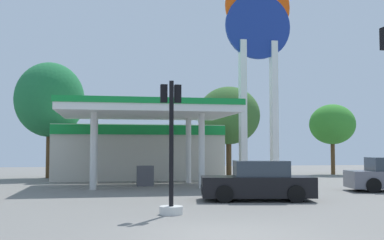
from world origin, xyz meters
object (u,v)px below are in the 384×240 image
(station_pole_sign, at_px, (258,47))
(tree_2, at_px, (229,116))
(car_1, at_px, (258,182))
(tree_3, at_px, (332,124))
(traffic_signal_0, at_px, (171,163))
(tree_1, at_px, (50,100))

(station_pole_sign, distance_m, tree_2, 7.42)
(station_pole_sign, height_order, tree_2, station_pole_sign)
(station_pole_sign, distance_m, car_1, 13.62)
(tree_2, bearing_deg, tree_3, 3.68)
(station_pole_sign, relative_size, traffic_signal_0, 3.19)
(car_1, relative_size, traffic_signal_0, 1.11)
(tree_1, bearing_deg, traffic_signal_0, -73.53)
(tree_2, xyz_separation_m, tree_3, (8.70, 0.56, -0.56))
(traffic_signal_0, xyz_separation_m, tree_1, (-5.87, 19.85, 3.87))
(station_pole_sign, height_order, car_1, station_pole_sign)
(tree_1, bearing_deg, car_1, -59.39)
(traffic_signal_0, xyz_separation_m, tree_3, (15.87, 20.80, 2.39))
(station_pole_sign, relative_size, tree_1, 1.63)
(traffic_signal_0, relative_size, tree_3, 0.74)
(tree_3, bearing_deg, tree_1, -177.51)
(station_pole_sign, bearing_deg, tree_3, 39.15)
(station_pole_sign, bearing_deg, tree_2, 92.66)
(tree_2, height_order, tree_3, tree_2)
(traffic_signal_0, height_order, tree_1, tree_1)
(station_pole_sign, bearing_deg, traffic_signal_0, -118.13)
(car_1, bearing_deg, station_pole_sign, 71.40)
(car_1, height_order, tree_2, tree_2)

